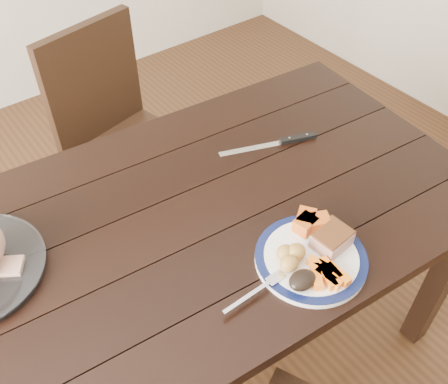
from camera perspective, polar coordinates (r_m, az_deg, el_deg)
ground at (r=1.98m, az=-2.30°, el=-17.40°), size 4.00×4.00×0.00m
dining_table at (r=1.43m, az=-3.05°, el=-5.00°), size 1.68×1.05×0.75m
chair_far at (r=2.05m, az=-11.94°, el=6.94°), size 0.50×0.51×0.93m
dinner_plate at (r=1.27m, az=9.89°, el=-7.53°), size 0.28×0.28×0.02m
plate_rim at (r=1.26m, az=9.93°, el=-7.29°), size 0.28×0.28×0.02m
pork_slice at (r=1.27m, az=12.21°, el=-5.38°), size 0.10×0.08×0.04m
roasted_potatoes at (r=1.22m, az=7.61°, el=-7.25°), size 0.08×0.07×0.04m
carrot_batons at (r=1.22m, az=11.67°, el=-9.11°), size 0.09×0.11×0.02m
pumpkin_wedges at (r=1.30m, az=9.78°, el=-3.41°), size 0.10×0.09×0.04m
dark_mushroom at (r=1.19m, az=8.95°, el=-9.91°), size 0.07×0.05×0.03m
fork at (r=1.18m, az=3.96°, el=-11.09°), size 0.18×0.03×0.00m
cut_slice at (r=1.32m, az=-23.47°, el=-7.85°), size 0.09×0.08×0.02m
carving_knife at (r=1.59m, az=7.14°, el=5.83°), size 0.31×0.13×0.01m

